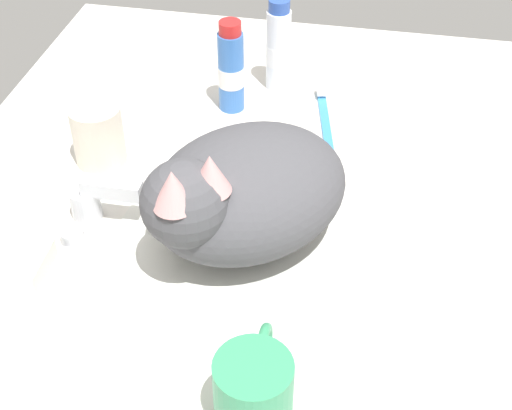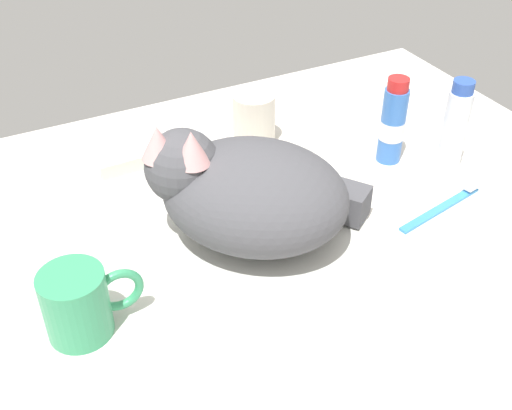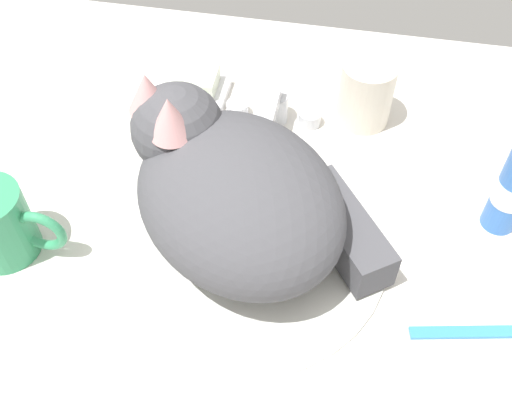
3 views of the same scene
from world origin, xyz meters
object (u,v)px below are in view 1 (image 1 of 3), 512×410
at_px(mouthwash_bottle, 278,48).
at_px(toothbrush, 325,116).
at_px(faucet, 93,202).
at_px(rinse_cup, 98,135).
at_px(soap_bar, 24,264).
at_px(toothpaste_bottle, 231,69).
at_px(cat, 239,192).
at_px(coffee_mug, 254,391).

height_order(mouthwash_bottle, toothbrush, mouthwash_bottle).
relative_size(mouthwash_bottle, toothbrush, 0.90).
relative_size(faucet, rinse_cup, 1.47).
distance_m(rinse_cup, toothbrush, 0.32).
height_order(soap_bar, mouthwash_bottle, mouthwash_bottle).
xyz_separation_m(faucet, rinse_cup, (0.11, 0.03, 0.02)).
bearing_deg(faucet, toothpaste_bottle, -22.05).
height_order(faucet, toothpaste_bottle, toothpaste_bottle).
bearing_deg(soap_bar, cat, -64.35).
height_order(cat, toothbrush, cat).
xyz_separation_m(rinse_cup, mouthwash_bottle, (0.23, -0.20, 0.02)).
xyz_separation_m(faucet, toothpaste_bottle, (0.27, -0.11, 0.04)).
xyz_separation_m(coffee_mug, toothbrush, (0.50, -0.00, -0.04)).
relative_size(soap_bar, toothbrush, 0.41).
bearing_deg(toothbrush, coffee_mug, 179.59).
bearing_deg(coffee_mug, mouthwash_bottle, 7.65).
xyz_separation_m(toothpaste_bottle, toothbrush, (-0.00, -0.14, -0.06)).
xyz_separation_m(cat, toothpaste_bottle, (0.28, 0.07, -0.01)).
distance_m(toothpaste_bottle, mouthwash_bottle, 0.09).
xyz_separation_m(coffee_mug, mouthwash_bottle, (0.57, 0.08, 0.02)).
xyz_separation_m(cat, soap_bar, (-0.10, 0.22, -0.05)).
bearing_deg(soap_bar, mouthwash_bottle, -24.12).
xyz_separation_m(faucet, soap_bar, (-0.11, 0.04, -0.00)).
height_order(cat, soap_bar, cat).
bearing_deg(toothbrush, toothpaste_bottle, 88.31).
bearing_deg(rinse_cup, coffee_mug, -141.75).
relative_size(faucet, toothpaste_bottle, 0.89).
bearing_deg(soap_bar, rinse_cup, -1.21).
bearing_deg(rinse_cup, soap_bar, 178.79).
height_order(cat, coffee_mug, cat).
bearing_deg(rinse_cup, cat, -119.15).
xyz_separation_m(cat, coffee_mug, (-0.23, -0.06, -0.03)).
relative_size(faucet, coffee_mug, 1.09).
distance_m(faucet, mouthwash_bottle, 0.38).
height_order(rinse_cup, toothpaste_bottle, toothpaste_bottle).
relative_size(rinse_cup, mouthwash_bottle, 0.58).
bearing_deg(coffee_mug, rinse_cup, 38.25).
height_order(toothpaste_bottle, toothbrush, toothpaste_bottle).
relative_size(rinse_cup, toothbrush, 0.53).
bearing_deg(faucet, mouthwash_bottle, -25.94).
distance_m(faucet, coffee_mug, 0.34).
bearing_deg(mouthwash_bottle, toothpaste_bottle, 141.21).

